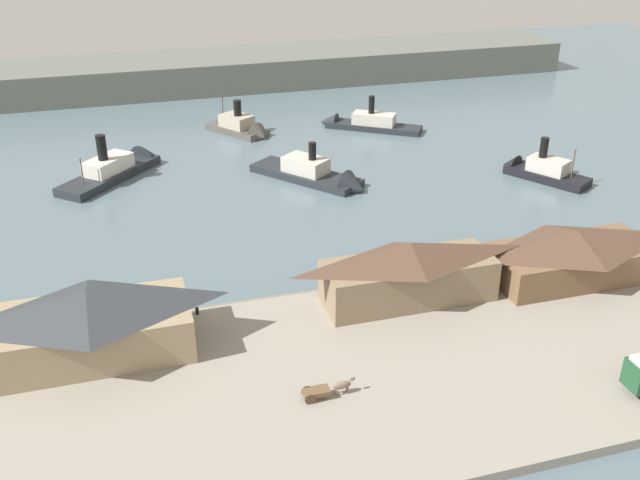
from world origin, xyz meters
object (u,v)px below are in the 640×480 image
object	(u,v)px
ferry_outer_harbor	(120,167)
ferry_approaching_west	(362,123)
ferry_shed_customs_shed	(91,322)
ferry_shed_central_terminal	(409,271)
mooring_post_center_west	(197,311)
horse_cart	(326,389)
ferry_moored_west	(538,170)
ferry_departing_north	(321,176)
ferry_shed_west_terminal	(573,253)
ferry_moored_east	(243,128)

from	to	relation	value
ferry_outer_harbor	ferry_approaching_west	world-z (taller)	ferry_outer_harbor
ferry_shed_customs_shed	ferry_shed_central_terminal	distance (m)	38.86
mooring_post_center_west	ferry_outer_harbor	distance (m)	55.71
ferry_shed_central_terminal	horse_cart	bearing A→B (deg)	-134.92
ferry_moored_west	ferry_departing_north	distance (m)	40.55
ferry_shed_central_terminal	ferry_departing_north	world-z (taller)	ferry_shed_central_terminal
ferry_moored_west	ferry_outer_harbor	size ratio (longest dim) A/B	0.77
ferry_shed_central_terminal	ferry_approaching_west	size ratio (longest dim) A/B	1.03
ferry_shed_central_terminal	ferry_outer_harbor	world-z (taller)	ferry_shed_central_terminal
ferry_shed_west_terminal	ferry_approaching_west	distance (m)	73.81
ferry_shed_west_terminal	ferry_moored_east	xyz separation A→B (m)	(-30.13, 76.99, -3.31)
ferry_outer_harbor	ferry_departing_north	size ratio (longest dim) A/B	0.96
ferry_outer_harbor	ferry_moored_west	bearing A→B (deg)	-17.81
ferry_moored_west	ferry_shed_west_terminal	bearing A→B (deg)	-115.80
ferry_moored_west	ferry_moored_east	distance (m)	62.68
ferry_shed_central_terminal	ferry_shed_west_terminal	distance (m)	23.54
ferry_outer_harbor	ferry_departing_north	world-z (taller)	ferry_outer_harbor
ferry_outer_harbor	ferry_moored_east	bearing A→B (deg)	32.09
ferry_shed_central_terminal	ferry_departing_north	distance (m)	44.64
ferry_moored_east	ferry_shed_central_terminal	bearing A→B (deg)	-85.03
ferry_shed_customs_shed	ferry_moored_east	bearing A→B (deg)	67.31
horse_cart	mooring_post_center_west	size ratio (longest dim) A/B	6.33
ferry_moored_west	ferry_outer_harbor	world-z (taller)	ferry_outer_harbor
ferry_outer_harbor	horse_cart	bearing A→B (deg)	-76.89
ferry_outer_harbor	mooring_post_center_west	bearing A→B (deg)	-82.96
ferry_shed_west_terminal	ferry_outer_harbor	distance (m)	82.91
ferry_moored_west	ferry_outer_harbor	xyz separation A→B (m)	(-74.44, 23.91, -0.04)
ferry_shed_customs_shed	ferry_departing_north	size ratio (longest dim) A/B	0.99
ferry_outer_harbor	ferry_approaching_west	xyz separation A→B (m)	(52.95, 13.40, -0.20)
ferry_departing_north	ferry_approaching_west	xyz separation A→B (m)	(18.06, 28.32, 0.03)
ferry_moored_east	ferry_approaching_west	xyz separation A→B (m)	(26.20, -3.37, -0.18)
ferry_outer_harbor	ferry_approaching_west	distance (m)	54.62
ferry_shed_west_terminal	mooring_post_center_west	distance (m)	50.39
ferry_shed_west_terminal	ferry_departing_north	world-z (taller)	ferry_shed_west_terminal
ferry_shed_central_terminal	ferry_outer_harbor	distance (m)	68.20
ferry_outer_harbor	ferry_departing_north	xyz separation A→B (m)	(34.90, -14.92, -0.22)
ferry_moored_east	mooring_post_center_west	bearing A→B (deg)	-105.45
horse_cart	mooring_post_center_west	distance (m)	22.64
ferry_approaching_west	ferry_moored_east	bearing A→B (deg)	172.66
ferry_moored_west	ferry_shed_customs_shed	bearing A→B (deg)	-155.51
ferry_shed_central_terminal	mooring_post_center_west	size ratio (longest dim) A/B	24.83
ferry_outer_harbor	ferry_moored_east	xyz separation A→B (m)	(26.75, 16.77, -0.02)
ferry_moored_west	ferry_departing_north	xyz separation A→B (m)	(-39.54, 8.99, -0.26)
ferry_moored_west	ferry_moored_east	size ratio (longest dim) A/B	1.06
mooring_post_center_west	ferry_shed_west_terminal	bearing A→B (deg)	-5.62
ferry_shed_customs_shed	mooring_post_center_west	distance (m)	13.82
ferry_shed_west_terminal	ferry_outer_harbor	bearing A→B (deg)	133.37
ferry_shed_central_terminal	mooring_post_center_west	distance (m)	27.09
ferry_shed_customs_shed	ferry_shed_west_terminal	distance (m)	62.37
mooring_post_center_west	ferry_outer_harbor	bearing A→B (deg)	97.04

